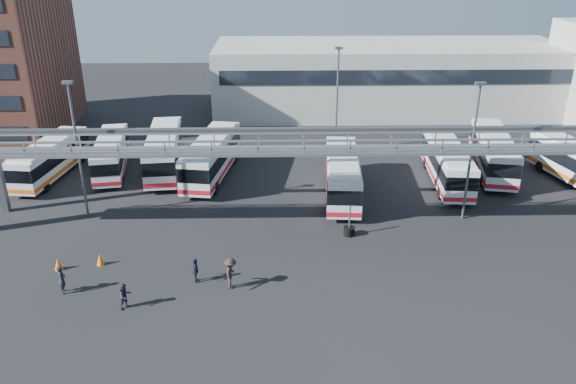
{
  "coord_description": "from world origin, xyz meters",
  "views": [
    {
      "loc": [
        -1.8,
        -30.27,
        18.41
      ],
      "look_at": [
        -1.01,
        6.0,
        2.69
      ],
      "focal_mm": 35.0,
      "sensor_mm": 36.0,
      "label": 1
    }
  ],
  "objects_px": {
    "bus_0": "(50,158)",
    "pedestrian_b": "(125,296)",
    "cone_right": "(100,259)",
    "bus_3": "(212,156)",
    "tire_stack": "(349,230)",
    "bus_8": "(493,151)",
    "bus_7": "(448,163)",
    "light_pole_back": "(337,95)",
    "cone_left": "(58,264)",
    "light_pole_mid": "(472,145)",
    "bus_2": "(164,150)",
    "pedestrian_d": "(196,270)",
    "light_pole_left": "(77,143)",
    "pedestrian_c": "(231,273)",
    "pedestrian_a": "(62,280)",
    "bus_5": "(342,174)",
    "bus_1": "(111,153)"
  },
  "relations": [
    {
      "from": "bus_0",
      "to": "bus_3",
      "type": "distance_m",
      "value": 14.08
    },
    {
      "from": "bus_3",
      "to": "tire_stack",
      "type": "distance_m",
      "value": 15.67
    },
    {
      "from": "bus_1",
      "to": "cone_right",
      "type": "relative_size",
      "value": 13.58
    },
    {
      "from": "bus_0",
      "to": "tire_stack",
      "type": "bearing_deg",
      "value": -18.26
    },
    {
      "from": "pedestrian_b",
      "to": "cone_left",
      "type": "height_order",
      "value": "pedestrian_b"
    },
    {
      "from": "bus_5",
      "to": "light_pole_mid",
      "type": "bearing_deg",
      "value": -23.42
    },
    {
      "from": "bus_7",
      "to": "pedestrian_b",
      "type": "relative_size",
      "value": 7.13
    },
    {
      "from": "bus_7",
      "to": "bus_0",
      "type": "bearing_deg",
      "value": -179.01
    },
    {
      "from": "pedestrian_c",
      "to": "cone_left",
      "type": "bearing_deg",
      "value": 83.01
    },
    {
      "from": "pedestrian_d",
      "to": "cone_right",
      "type": "distance_m",
      "value": 6.7
    },
    {
      "from": "bus_5",
      "to": "pedestrian_d",
      "type": "distance_m",
      "value": 16.39
    },
    {
      "from": "light_pole_left",
      "to": "cone_right",
      "type": "xyz_separation_m",
      "value": [
        2.97,
        -7.15,
        -5.34
      ]
    },
    {
      "from": "cone_left",
      "to": "light_pole_back",
      "type": "bearing_deg",
      "value": 48.06
    },
    {
      "from": "bus_2",
      "to": "pedestrian_d",
      "type": "distance_m",
      "value": 19.43
    },
    {
      "from": "light_pole_back",
      "to": "bus_5",
      "type": "relative_size",
      "value": 0.91
    },
    {
      "from": "light_pole_back",
      "to": "bus_0",
      "type": "distance_m",
      "value": 26.5
    },
    {
      "from": "cone_right",
      "to": "cone_left",
      "type": "bearing_deg",
      "value": -167.75
    },
    {
      "from": "pedestrian_c",
      "to": "bus_5",
      "type": "bearing_deg",
      "value": -25.85
    },
    {
      "from": "light_pole_back",
      "to": "bus_7",
      "type": "distance_m",
      "value": 12.49
    },
    {
      "from": "light_pole_back",
      "to": "tire_stack",
      "type": "distance_m",
      "value": 18.32
    },
    {
      "from": "pedestrian_b",
      "to": "cone_right",
      "type": "bearing_deg",
      "value": 73.11
    },
    {
      "from": "bus_1",
      "to": "pedestrian_c",
      "type": "bearing_deg",
      "value": -67.35
    },
    {
      "from": "bus_1",
      "to": "tire_stack",
      "type": "bearing_deg",
      "value": -42.22
    },
    {
      "from": "cone_right",
      "to": "bus_3",
      "type": "bearing_deg",
      "value": 69.58
    },
    {
      "from": "bus_3",
      "to": "bus_8",
      "type": "relative_size",
      "value": 1.0
    },
    {
      "from": "bus_0",
      "to": "pedestrian_b",
      "type": "bearing_deg",
      "value": -53.78
    },
    {
      "from": "pedestrian_a",
      "to": "bus_3",
      "type": "bearing_deg",
      "value": -31.58
    },
    {
      "from": "bus_8",
      "to": "tire_stack",
      "type": "relative_size",
      "value": 5.24
    },
    {
      "from": "light_pole_mid",
      "to": "bus_0",
      "type": "bearing_deg",
      "value": 164.89
    },
    {
      "from": "light_pole_left",
      "to": "bus_1",
      "type": "distance_m",
      "value": 10.17
    },
    {
      "from": "bus_5",
      "to": "bus_1",
      "type": "bearing_deg",
      "value": 168.28
    },
    {
      "from": "bus_8",
      "to": "bus_5",
      "type": "bearing_deg",
      "value": -149.5
    },
    {
      "from": "bus_3",
      "to": "bus_7",
      "type": "bearing_deg",
      "value": 3.09
    },
    {
      "from": "bus_7",
      "to": "cone_right",
      "type": "distance_m",
      "value": 28.85
    },
    {
      "from": "cone_left",
      "to": "light_pole_left",
      "type": "bearing_deg",
      "value": 93.85
    },
    {
      "from": "light_pole_left",
      "to": "pedestrian_b",
      "type": "distance_m",
      "value": 14.1
    },
    {
      "from": "bus_2",
      "to": "tire_stack",
      "type": "height_order",
      "value": "bus_2"
    },
    {
      "from": "pedestrian_b",
      "to": "pedestrian_c",
      "type": "distance_m",
      "value": 6.03
    },
    {
      "from": "bus_5",
      "to": "cone_right",
      "type": "distance_m",
      "value": 19.71
    },
    {
      "from": "bus_2",
      "to": "pedestrian_c",
      "type": "relative_size",
      "value": 6.02
    },
    {
      "from": "pedestrian_b",
      "to": "light_pole_mid",
      "type": "bearing_deg",
      "value": -21.23
    },
    {
      "from": "light_pole_left",
      "to": "light_pole_back",
      "type": "xyz_separation_m",
      "value": [
        20.0,
        14.0,
        0.0
      ]
    },
    {
      "from": "light_pole_back",
      "to": "bus_8",
      "type": "xyz_separation_m",
      "value": [
        13.42,
        -5.59,
        -3.79
      ]
    },
    {
      "from": "pedestrian_b",
      "to": "pedestrian_c",
      "type": "xyz_separation_m",
      "value": [
        5.72,
        1.91,
        0.2
      ]
    },
    {
      "from": "bus_3",
      "to": "light_pole_back",
      "type": "bearing_deg",
      "value": 36.9
    },
    {
      "from": "bus_1",
      "to": "bus_5",
      "type": "xyz_separation_m",
      "value": [
        20.04,
        -5.81,
        0.16
      ]
    },
    {
      "from": "pedestrian_d",
      "to": "tire_stack",
      "type": "xyz_separation_m",
      "value": [
        9.93,
        5.79,
        -0.41
      ]
    },
    {
      "from": "light_pole_back",
      "to": "bus_5",
      "type": "bearing_deg",
      "value": -92.87
    },
    {
      "from": "pedestrian_a",
      "to": "bus_8",
      "type": "bearing_deg",
      "value": -70.43
    },
    {
      "from": "pedestrian_a",
      "to": "bus_2",
      "type": "bearing_deg",
      "value": -17.99
    }
  ]
}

